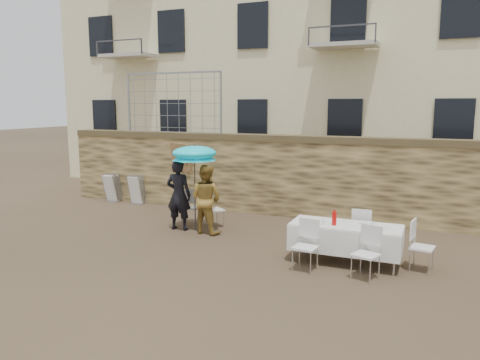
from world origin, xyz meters
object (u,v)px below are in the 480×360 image
at_px(banquet_table, 346,227).
at_px(table_chair_front_left, 305,246).
at_px(umbrella, 194,156).
at_px(table_chair_side, 422,246).
at_px(table_chair_back, 362,230).
at_px(table_chair_front_right, 366,253).
at_px(man_suit, 179,195).
at_px(chair_stack_right, 139,189).
at_px(soda_bottle, 334,219).
at_px(couple_chair_right, 214,209).
at_px(couple_chair_left, 190,206).
at_px(chair_stack_left, 116,187).
at_px(woman_dress, 206,199).

relative_size(banquet_table, table_chair_front_left, 2.19).
xyz_separation_m(umbrella, table_chair_front_left, (3.25, -1.71, -1.37)).
xyz_separation_m(umbrella, table_chair_side, (5.25, -0.86, -1.37)).
distance_m(table_chair_front_left, table_chair_back, 1.74).
xyz_separation_m(banquet_table, table_chair_front_right, (0.50, -0.75, -0.25)).
relative_size(man_suit, table_chair_front_right, 1.82).
distance_m(man_suit, umbrella, 1.06).
relative_size(table_chair_side, chair_stack_right, 1.04).
height_order(soda_bottle, table_chair_back, soda_bottle).
distance_m(man_suit, couple_chair_right, 0.97).
bearing_deg(soda_bottle, umbrella, 163.10).
relative_size(umbrella, couple_chair_left, 2.05).
xyz_separation_m(umbrella, table_chair_front_right, (4.35, -1.71, -1.37)).
xyz_separation_m(table_chair_back, table_chair_side, (1.20, -0.70, 0.00)).
bearing_deg(table_chair_back, umbrella, -2.55).
xyz_separation_m(couple_chair_right, chair_stack_right, (-3.46, 1.69, -0.02)).
relative_size(banquet_table, table_chair_side, 2.19).
bearing_deg(couple_chair_left, chair_stack_left, -34.10).
distance_m(soda_bottle, table_chair_front_right, 1.02).
bearing_deg(woman_dress, banquet_table, 174.74).
bearing_deg(chair_stack_right, table_chair_back, -17.72).
xyz_separation_m(man_suit, chair_stack_right, (-2.76, 2.24, -0.41)).
distance_m(soda_bottle, table_chair_side, 1.67).
bearing_deg(soda_bottle, table_chair_front_left, -123.69).
bearing_deg(umbrella, table_chair_front_right, -21.45).
distance_m(soda_bottle, table_chair_back, 1.11).
relative_size(man_suit, table_chair_back, 1.82).
distance_m(man_suit, couple_chair_left, 0.68).
bearing_deg(table_chair_side, woman_dress, 90.18).
xyz_separation_m(man_suit, table_chair_back, (4.45, -0.06, -0.39)).
bearing_deg(banquet_table, couple_chair_right, 158.35).
distance_m(umbrella, table_chair_front_left, 3.92).
xyz_separation_m(couple_chair_right, banquet_table, (3.55, -1.41, 0.25)).
height_order(couple_chair_left, table_chair_back, same).
height_order(umbrella, chair_stack_left, umbrella).
height_order(umbrella, table_chair_front_left, umbrella).
bearing_deg(chair_stack_right, couple_chair_right, -26.09).
relative_size(table_chair_back, chair_stack_left, 1.04).
bearing_deg(chair_stack_left, couple_chair_right, -21.24).
xyz_separation_m(chair_stack_left, chair_stack_right, (0.90, 0.00, 0.00)).
relative_size(table_chair_front_right, chair_stack_left, 1.04).
bearing_deg(table_chair_front_left, chair_stack_right, 155.79).
bearing_deg(table_chair_front_left, banquet_table, 58.15).
height_order(banquet_table, soda_bottle, soda_bottle).
xyz_separation_m(woman_dress, couple_chair_right, (-0.05, 0.55, -0.35)).
bearing_deg(umbrella, table_chair_back, -2.24).
distance_m(couple_chair_left, chair_stack_right, 3.24).
height_order(man_suit, couple_chair_right, man_suit).
distance_m(man_suit, table_chair_front_right, 5.03).
bearing_deg(table_chair_front_left, couple_chair_right, 150.60).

